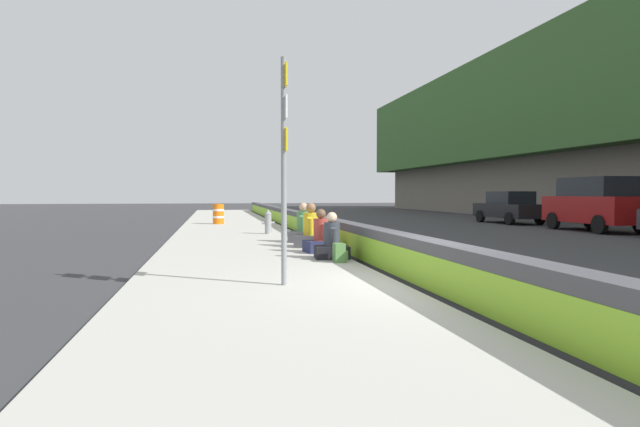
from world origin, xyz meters
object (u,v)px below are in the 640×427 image
object	(u,v)px
construction_barrel	(218,214)
seated_person_foreground	(332,244)
seated_person_middle	(321,239)
parked_car_third	(596,203)
seated_person_far	(304,230)
backpack	(340,253)
parked_car_fourth	(509,207)
seated_person_rear	(311,233)
route_sign_post	(284,153)
fire_hydrant	(268,221)

from	to	relation	value
construction_barrel	seated_person_foreground	bearing A→B (deg)	-170.62
seated_person_middle	parked_car_third	xyz separation A→B (m)	(6.83, -13.18, 0.71)
seated_person_far	seated_person_middle	bearing A→B (deg)	179.23
backpack	parked_car_fourth	bearing A→B (deg)	-40.72
seated_person_far	parked_car_third	xyz separation A→B (m)	(3.99, -13.15, 0.67)
seated_person_rear	construction_barrel	world-z (taller)	seated_person_rear
seated_person_middle	route_sign_post	bearing A→B (deg)	161.62
route_sign_post	seated_person_rear	xyz separation A→B (m)	(5.89, -1.50, -1.72)
fire_hydrant	seated_person_rear	size ratio (longest dim) A/B	0.73
seated_person_rear	seated_person_middle	bearing A→B (deg)	-179.66
seated_person_far	backpack	world-z (taller)	seated_person_far
seated_person_foreground	seated_person_far	world-z (taller)	seated_person_far
route_sign_post	seated_person_middle	size ratio (longest dim) A/B	3.35
fire_hydrant	seated_person_far	distance (m)	3.57
seated_person_foreground	seated_person_middle	xyz separation A→B (m)	(1.29, -0.01, 0.01)
fire_hydrant	seated_person_rear	distance (m)	5.03
route_sign_post	backpack	size ratio (longest dim) A/B	9.00
seated_person_rear	seated_person_far	size ratio (longest dim) A/B	1.02
fire_hydrant	seated_person_far	bearing A→B (deg)	-168.52
fire_hydrant	parked_car_third	xyz separation A→B (m)	(0.50, -13.86, 0.60)
parked_car_third	parked_car_fourth	world-z (taller)	parked_car_third
seated_person_far	parked_car_fourth	distance (m)	16.40
seated_person_foreground	parked_car_third	world-z (taller)	parked_car_third
seated_person_middle	parked_car_third	world-z (taller)	parked_car_third
parked_car_fourth	seated_person_far	bearing A→B (deg)	128.38
parked_car_third	backpack	bearing A→B (deg)	123.68
parked_car_third	seated_person_far	bearing A→B (deg)	106.90
seated_person_middle	seated_person_rear	world-z (taller)	seated_person_rear
backpack	parked_car_fourth	distance (m)	19.76
seated_person_foreground	seated_person_far	size ratio (longest dim) A/B	0.88
seated_person_rear	construction_barrel	size ratio (longest dim) A/B	1.27
fire_hydrant	seated_person_rear	xyz separation A→B (m)	(-4.98, -0.66, -0.07)
seated_person_rear	parked_car_third	distance (m)	14.30
route_sign_post	seated_person_foreground	xyz separation A→B (m)	(3.25, -1.50, -1.77)
parked_car_fourth	route_sign_post	bearing A→B (deg)	140.64
fire_hydrant	seated_person_far	world-z (taller)	seated_person_far
route_sign_post	seated_person_middle	xyz separation A→B (m)	(4.54, -1.51, -1.76)
fire_hydrant	parked_car_third	bearing A→B (deg)	-87.95
seated_person_far	parked_car_third	size ratio (longest dim) A/B	0.24
route_sign_post	construction_barrel	distance (m)	17.70
backpack	construction_barrel	distance (m)	15.20
backpack	seated_person_foreground	bearing A→B (deg)	2.03
seated_person_foreground	parked_car_fourth	world-z (taller)	parked_car_fourth
seated_person_foreground	seated_person_rear	world-z (taller)	seated_person_rear
seated_person_rear	parked_car_third	size ratio (longest dim) A/B	0.25
parked_car_fourth	backpack	bearing A→B (deg)	139.28
seated_person_rear	parked_car_third	xyz separation A→B (m)	(5.48, -13.19, 0.67)
backpack	parked_car_third	xyz separation A→B (m)	(8.78, -13.17, 0.85)
seated_person_rear	construction_barrel	xyz separation A→B (m)	(11.71, 2.38, 0.10)
seated_person_far	route_sign_post	bearing A→B (deg)	168.16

